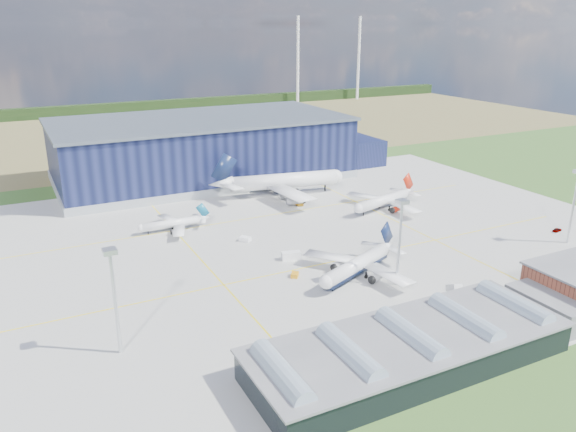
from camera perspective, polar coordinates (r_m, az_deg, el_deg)
The scene contains 21 objects.
ground at distance 166.39m, azimuth 1.93°, elevation -3.63°, with size 600.00×600.00×0.00m, color #2E5720.
apron at distance 174.56m, azimuth 0.36°, elevation -2.50°, with size 220.00×160.00×0.08m.
farmland at distance 367.71m, azimuth -14.97°, elevation 8.32°, with size 600.00×220.00×0.01m, color olive.
treeline at distance 444.76m, azimuth -17.31°, elevation 10.39°, with size 600.00×8.00×8.00m, color black.
hangar at distance 247.44m, azimuth -8.14°, elevation 6.58°, with size 145.00×62.00×26.10m.
glass_concourse at distance 117.41m, azimuth 13.63°, elevation -12.49°, with size 78.00×23.00×8.60m.
light_mast_west at distance 115.98m, azimuth -17.33°, elevation -6.67°, with size 2.60×2.60×23.00m.
light_mast_center at distance 142.76m, azimuth 11.36°, elevation -1.27°, with size 2.60×2.60×23.00m.
light_mast_east at distance 188.65m, azimuth 27.16°, elevation 1.94°, with size 2.60×2.60×23.00m.
airliner_navy at distance 148.82m, azimuth 7.01°, elevation -4.24°, with size 34.54×33.79×11.26m, color white, non-canonical shape.
airliner_red at distance 204.23m, azimuth 9.63°, elevation 2.07°, with size 33.52×32.79×10.93m, color white, non-canonical shape.
airliner_widebody at distance 218.72m, azimuth -0.36°, elevation 4.38°, with size 54.16×52.98×17.66m, color white, non-canonical shape.
airliner_regional at distance 185.00m, azimuth -11.79°, elevation -0.35°, with size 24.31×23.78×7.93m, color white, non-canonical shape.
gse_tug_b at distance 149.97m, azimuth 0.70°, elevation -6.01°, with size 1.81×2.71×1.18m, color orange.
gse_van_a at distance 160.42m, azimuth 0.30°, elevation -4.05°, with size 2.35×5.38×2.35m, color white.
gse_tug_c at distance 208.05m, azimuth 1.14°, elevation 1.29°, with size 2.17×3.47×1.52m, color orange.
gse_cart_b at distance 174.27m, azimuth -4.38°, elevation -2.35°, with size 2.23×3.34×1.45m, color white.
gse_van_c at distance 140.73m, azimuth 16.73°, elevation -8.37°, with size 2.39×4.99×2.39m, color white.
airstair at distance 142.72m, azimuth 16.52°, elevation -7.73°, with size 2.12×5.30×3.39m, color white.
car_a at distance 201.61m, azimuth 25.67°, elevation -1.27°, with size 1.52×3.77×1.28m, color #99999E.
car_b at distance 125.52m, azimuth 4.72°, elevation -11.42°, with size 1.15×3.29×1.09m, color #99999E.
Camera 1 is at (-74.48, -134.37, 63.91)m, focal length 35.00 mm.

